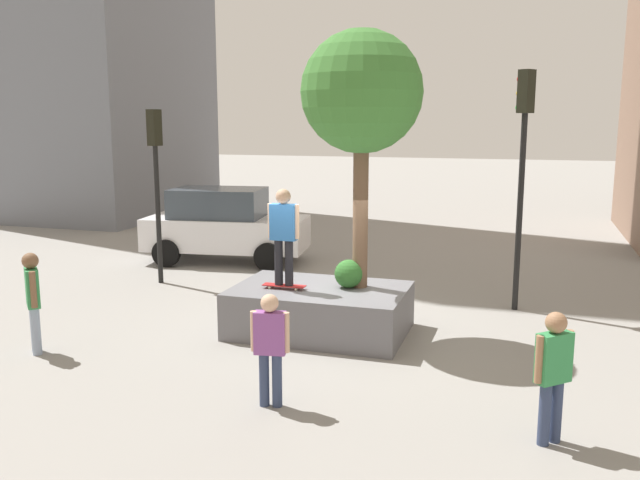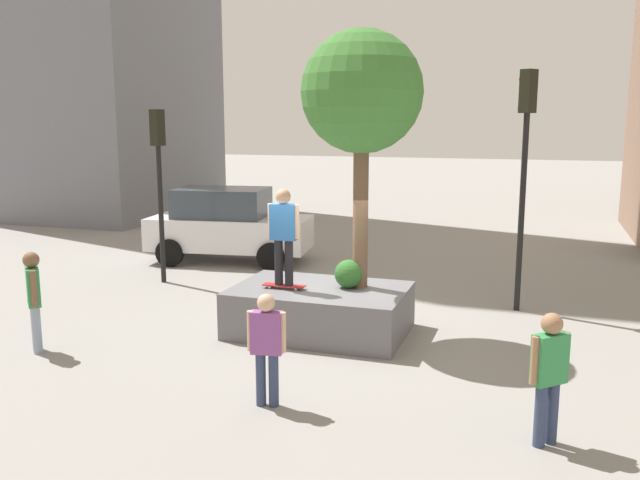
# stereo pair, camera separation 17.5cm
# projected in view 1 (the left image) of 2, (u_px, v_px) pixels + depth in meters

# --- Properties ---
(ground_plane) EXTENTS (120.00, 120.00, 0.00)m
(ground_plane) POSITION_uv_depth(u_px,v_px,m) (327.00, 330.00, 12.61)
(ground_plane) COLOR gray
(planter_ledge) EXTENTS (3.19, 2.12, 0.86)m
(planter_ledge) POSITION_uv_depth(u_px,v_px,m) (320.00, 310.00, 12.41)
(planter_ledge) COLOR slate
(planter_ledge) RESTS_ON ground
(plaza_tree) EXTENTS (2.19, 2.19, 4.66)m
(plaza_tree) POSITION_uv_depth(u_px,v_px,m) (362.00, 94.00, 11.78)
(plaza_tree) COLOR brown
(plaza_tree) RESTS_ON planter_ledge
(boxwood_shrub) EXTENTS (0.53, 0.53, 0.53)m
(boxwood_shrub) POSITION_uv_depth(u_px,v_px,m) (349.00, 274.00, 12.29)
(boxwood_shrub) COLOR #2D6628
(boxwood_shrub) RESTS_ON planter_ledge
(skateboard) EXTENTS (0.80, 0.24, 0.07)m
(skateboard) POSITION_uv_depth(u_px,v_px,m) (284.00, 286.00, 12.23)
(skateboard) COLOR #A51E1E
(skateboard) RESTS_ON planter_ledge
(skateboarder) EXTENTS (0.60, 0.27, 1.78)m
(skateboarder) POSITION_uv_depth(u_px,v_px,m) (284.00, 230.00, 12.05)
(skateboarder) COLOR black
(skateboarder) RESTS_ON skateboard
(police_car) EXTENTS (4.66, 2.57, 2.07)m
(police_car) POSITION_uv_depth(u_px,v_px,m) (224.00, 225.00, 18.56)
(police_car) COLOR white
(police_car) RESTS_ON ground
(traffic_light_corner) EXTENTS (0.37, 0.37, 4.92)m
(traffic_light_corner) POSITION_uv_depth(u_px,v_px,m) (523.00, 150.00, 13.41)
(traffic_light_corner) COLOR black
(traffic_light_corner) RESTS_ON ground
(traffic_light_median) EXTENTS (0.36, 0.32, 4.18)m
(traffic_light_median) POSITION_uv_depth(u_px,v_px,m) (156.00, 165.00, 15.80)
(traffic_light_median) COLOR black
(traffic_light_median) RESTS_ON ground
(pedestrian_crossing) EXTENTS (0.54, 0.25, 1.61)m
(pedestrian_crossing) POSITION_uv_depth(u_px,v_px,m) (270.00, 342.00, 9.09)
(pedestrian_crossing) COLOR navy
(pedestrian_crossing) RESTS_ON ground
(passerby_with_bag) EXTENTS (0.47, 0.47, 1.75)m
(passerby_with_bag) POSITION_uv_depth(u_px,v_px,m) (33.00, 296.00, 11.19)
(passerby_with_bag) COLOR #8C9EB7
(passerby_with_bag) RESTS_ON ground
(bystander_watching) EXTENTS (0.46, 0.45, 1.67)m
(bystander_watching) POSITION_uv_depth(u_px,v_px,m) (553.00, 369.00, 8.02)
(bystander_watching) COLOR navy
(bystander_watching) RESTS_ON ground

